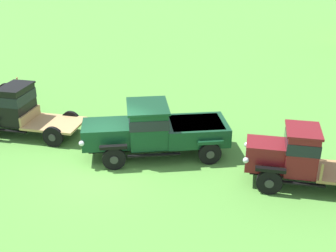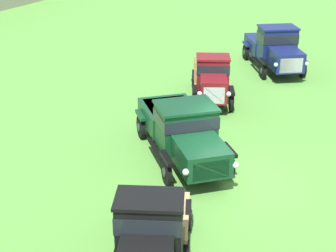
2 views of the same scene
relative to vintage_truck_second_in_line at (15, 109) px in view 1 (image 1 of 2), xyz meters
The scene contains 4 objects.
ground_plane 5.41m from the vintage_truck_second_in_line, ahead, with size 240.00×240.00×0.00m, color #518E38.
vintage_truck_second_in_line is the anchor object (origin of this frame).
vintage_truck_midrow_center 6.31m from the vintage_truck_second_in_line, 18.32° to the left, with size 5.30×5.09×2.06m.
vintage_truck_far_side 11.56m from the vintage_truck_second_in_line, 15.21° to the left, with size 4.74×3.23×2.09m.
Camera 1 is at (9.71, -9.54, 7.78)m, focal length 45.00 mm.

